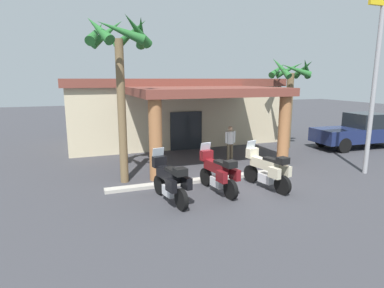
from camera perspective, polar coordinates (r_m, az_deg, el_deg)
name	(u,v)px	position (r m, az deg, el deg)	size (l,w,h in m)	color
ground_plane	(239,181)	(12.48, 8.28, -6.58)	(80.00, 80.00, 0.00)	#38383D
motel_building	(173,109)	(19.88, -3.49, 6.17)	(12.64, 10.89, 3.86)	beige
motorcycle_black	(170,181)	(10.18, -3.94, -6.54)	(0.86, 2.20, 1.61)	black
motorcycle_maroon	(218,173)	(11.04, 4.68, -5.12)	(0.81, 2.21, 1.61)	black
motorcycle_cream	(267,169)	(11.71, 13.18, -4.42)	(0.91, 2.19, 1.61)	black
pedestrian	(230,141)	(15.34, 6.81, 0.55)	(0.53, 0.32, 1.66)	brown
pickup_truck_navy	(360,131)	(20.51, 27.66, 2.03)	(5.29, 2.16, 1.95)	black
palm_tree_near_portico	(291,83)	(18.74, 17.19, 10.33)	(2.37, 2.46, 5.08)	brown
palm_tree_roadside	(120,53)	(11.97, -12.74, 15.47)	(2.40, 2.42, 6.12)	brown
roadside_sign	(379,47)	(14.77, 30.24, 14.66)	(1.40, 0.18, 7.64)	#99999E
curb_strip	(204,180)	(12.36, 2.07, -6.35)	(7.40, 0.36, 0.12)	#ADA89E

